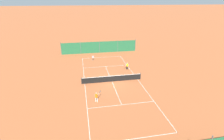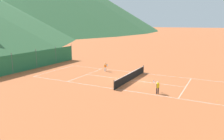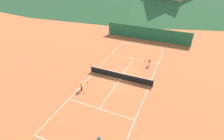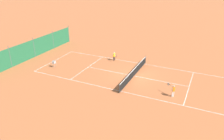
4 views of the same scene
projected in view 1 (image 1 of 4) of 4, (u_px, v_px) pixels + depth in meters
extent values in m
plane|color=#B25B33|center=(112.00, 82.00, 26.64)|extent=(600.00, 600.00, 0.00)
cube|color=white|center=(136.00, 139.00, 15.83)|extent=(8.25, 0.05, 0.01)
cube|color=white|center=(102.00, 57.00, 37.45)|extent=(8.25, 0.05, 0.01)
cube|color=white|center=(138.00, 79.00, 27.34)|extent=(0.05, 23.85, 0.01)
cube|color=white|center=(85.00, 84.00, 25.94)|extent=(0.05, 23.85, 0.01)
cube|color=white|center=(122.00, 105.00, 20.82)|extent=(8.20, 0.05, 0.01)
cube|color=white|center=(106.00, 67.00, 32.45)|extent=(8.20, 0.05, 0.01)
cube|color=white|center=(112.00, 81.00, 26.64)|extent=(0.05, 12.80, 0.01)
cylinder|color=#2D2D2D|center=(140.00, 76.00, 27.21)|extent=(0.08, 0.08, 1.06)
cylinder|color=#2D2D2D|center=(81.00, 81.00, 25.66)|extent=(0.08, 0.08, 1.06)
cube|color=black|center=(112.00, 79.00, 26.46)|extent=(9.10, 0.02, 0.91)
cube|color=white|center=(112.00, 76.00, 26.28)|extent=(9.10, 0.04, 0.06)
cube|color=#236B42|center=(100.00, 47.00, 40.22)|extent=(17.20, 0.04, 2.60)
cylinder|color=#59595E|center=(135.00, 45.00, 41.63)|extent=(0.08, 0.08, 2.90)
cylinder|color=#59595E|center=(118.00, 46.00, 40.90)|extent=(0.08, 0.08, 2.90)
cylinder|color=#59595E|center=(99.00, 47.00, 40.16)|extent=(0.08, 0.08, 2.90)
cylinder|color=#59595E|center=(81.00, 47.00, 39.43)|extent=(0.08, 0.08, 2.90)
cylinder|color=#59595E|center=(61.00, 48.00, 38.70)|extent=(0.08, 0.08, 2.90)
cylinder|color=black|center=(128.00, 68.00, 31.00)|extent=(0.11, 0.11, 0.60)
cylinder|color=black|center=(127.00, 68.00, 31.07)|extent=(0.11, 0.11, 0.60)
cube|color=yellow|center=(127.00, 65.00, 30.84)|extent=(0.33, 0.30, 0.46)
sphere|color=beige|center=(127.00, 63.00, 30.70)|extent=(0.18, 0.18, 0.18)
cylinder|color=beige|center=(128.00, 65.00, 30.77)|extent=(0.07, 0.07, 0.46)
cylinder|color=beige|center=(126.00, 64.00, 30.63)|extent=(0.31, 0.42, 0.07)
cylinder|color=black|center=(125.00, 65.00, 30.35)|extent=(0.14, 0.19, 0.03)
torus|color=red|center=(125.00, 65.00, 30.14)|extent=(0.17, 0.25, 0.28)
cylinder|color=silver|center=(125.00, 65.00, 30.14)|extent=(0.14, 0.21, 0.25)
cylinder|color=white|center=(96.00, 99.00, 21.38)|extent=(0.11, 0.11, 0.60)
cylinder|color=white|center=(97.00, 100.00, 21.33)|extent=(0.11, 0.11, 0.60)
cube|color=orange|center=(96.00, 96.00, 21.15)|extent=(0.33, 0.28, 0.46)
sphere|color=tan|center=(96.00, 93.00, 21.01)|extent=(0.18, 0.18, 0.18)
cylinder|color=tan|center=(95.00, 96.00, 21.20)|extent=(0.07, 0.07, 0.46)
cylinder|color=tan|center=(98.00, 94.00, 21.23)|extent=(0.28, 0.44, 0.07)
cylinder|color=black|center=(99.00, 92.00, 21.53)|extent=(0.13, 0.20, 0.03)
torus|color=black|center=(100.00, 92.00, 21.75)|extent=(0.15, 0.26, 0.28)
cylinder|color=silver|center=(100.00, 92.00, 21.75)|extent=(0.12, 0.22, 0.25)
sphere|color=#CCE033|center=(115.00, 87.00, 25.06)|extent=(0.07, 0.07, 0.07)
sphere|color=#CCE033|center=(123.00, 59.00, 36.64)|extent=(0.07, 0.07, 0.07)
sphere|color=#CCE033|center=(119.00, 60.00, 35.91)|extent=(0.07, 0.07, 0.07)
sphere|color=#CCE033|center=(83.00, 72.00, 30.14)|extent=(0.07, 0.07, 0.07)
cylinder|color=#B7B7BC|center=(94.00, 59.00, 35.83)|extent=(0.02, 0.02, 0.55)
cylinder|color=#B7B7BC|center=(92.00, 59.00, 35.77)|extent=(0.02, 0.02, 0.55)
cylinder|color=#B7B7BC|center=(94.00, 59.00, 35.52)|extent=(0.02, 0.02, 0.55)
cylinder|color=#B7B7BC|center=(92.00, 59.00, 35.46)|extent=(0.02, 0.02, 0.55)
cube|color=#B7B7BC|center=(93.00, 58.00, 35.54)|extent=(0.34, 0.34, 0.02)
cube|color=#B7B7BC|center=(93.00, 57.00, 35.63)|extent=(0.34, 0.02, 0.34)
cube|color=#B7B7BC|center=(93.00, 57.00, 35.32)|extent=(0.34, 0.02, 0.34)
cube|color=#B7B7BC|center=(94.00, 57.00, 35.50)|extent=(0.02, 0.34, 0.34)
cube|color=#B7B7BC|center=(92.00, 57.00, 35.44)|extent=(0.02, 0.34, 0.34)
sphere|color=#CCE033|center=(93.00, 58.00, 35.45)|extent=(0.07, 0.07, 0.07)
sphere|color=#CCE033|center=(94.00, 58.00, 35.48)|extent=(0.07, 0.07, 0.07)
sphere|color=#CCE033|center=(93.00, 57.00, 35.61)|extent=(0.07, 0.07, 0.07)
sphere|color=#CCE033|center=(93.00, 58.00, 35.45)|extent=(0.07, 0.07, 0.07)
sphere|color=#CCE033|center=(93.00, 58.00, 35.41)|extent=(0.07, 0.07, 0.07)
sphere|color=#CCE033|center=(93.00, 57.00, 35.63)|extent=(0.07, 0.07, 0.07)
sphere|color=#CCE033|center=(93.00, 57.00, 35.50)|extent=(0.07, 0.07, 0.07)
sphere|color=#CCE033|center=(92.00, 57.00, 35.38)|extent=(0.07, 0.07, 0.07)
sphere|color=#CCE033|center=(93.00, 57.00, 35.54)|extent=(0.07, 0.07, 0.07)
sphere|color=#CCE033|center=(93.00, 57.00, 35.58)|extent=(0.07, 0.07, 0.07)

